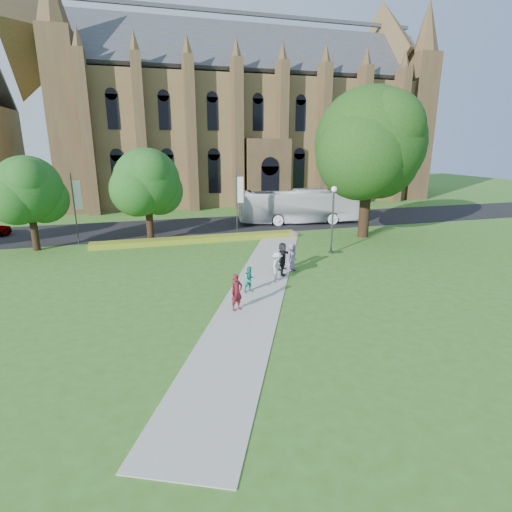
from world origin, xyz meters
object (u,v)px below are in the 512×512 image
object	(u,v)px
streetlamp	(333,212)
pedestrian_0	(237,292)
large_tree	(369,143)
tour_coach	(299,206)

from	to	relation	value
streetlamp	pedestrian_0	bearing A→B (deg)	-137.64
large_tree	tour_coach	size ratio (longest dim) A/B	1.02
streetlamp	pedestrian_0	size ratio (longest dim) A/B	2.72
large_tree	tour_coach	xyz separation A→B (m)	(-3.24, 7.86, -6.54)
pedestrian_0	streetlamp	bearing A→B (deg)	18.96
large_tree	tour_coach	bearing A→B (deg)	112.42
streetlamp	pedestrian_0	xyz separation A→B (m)	(-9.77, -8.91, -2.29)
pedestrian_0	large_tree	bearing A→B (deg)	17.89
tour_coach	pedestrian_0	size ratio (longest dim) A/B	6.73
streetlamp	large_tree	world-z (taller)	large_tree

